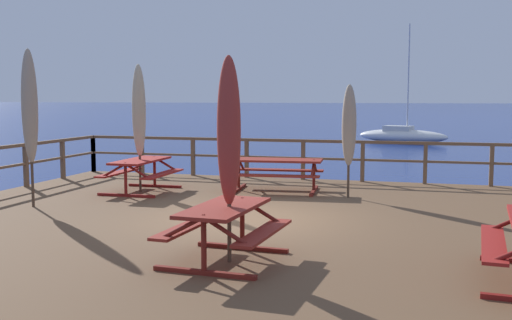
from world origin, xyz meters
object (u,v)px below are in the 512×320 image
picnic_table_mid_right (276,167)px  picnic_table_back_right (141,168)px  sailboat_distant (402,135)px  patio_umbrella_short_mid (30,107)px  patio_umbrella_tall_back_right (139,111)px  patio_umbrella_short_back (229,132)px  picnic_table_back_left (224,221)px  patio_umbrella_tall_front (349,126)px

picnic_table_mid_right → picnic_table_back_right: same height
sailboat_distant → patio_umbrella_short_mid: bearing=-101.3°
picnic_table_back_right → patio_umbrella_tall_back_right: 1.35m
picnic_table_back_right → patio_umbrella_short_back: size_ratio=0.69×
patio_umbrella_short_back → patio_umbrella_tall_back_right: bearing=126.7°
sailboat_distant → picnic_table_back_right: bearing=-99.9°
patio_umbrella_tall_back_right → sailboat_distant: (4.95, 28.18, -2.18)m
picnic_table_back_right → patio_umbrella_short_mid: bearing=-116.8°
picnic_table_mid_right → patio_umbrella_tall_back_right: size_ratio=0.76×
patio_umbrella_short_mid → sailboat_distant: sailboat_distant is taller
picnic_table_mid_right → patio_umbrella_tall_back_right: patio_umbrella_tall_back_right is taller
picnic_table_mid_right → picnic_table_back_right: (-3.05, -0.94, -0.01)m
picnic_table_mid_right → picnic_table_back_left: size_ratio=1.26×
patio_umbrella_short_back → patio_umbrella_short_mid: bearing=150.7°
picnic_table_back_left → patio_umbrella_short_mid: bearing=150.4°
patio_umbrella_short_back → sailboat_distant: size_ratio=0.36×
picnic_table_back_right → picnic_table_back_left: (3.88, -5.31, -0.01)m
picnic_table_mid_right → patio_umbrella_tall_front: 2.10m
picnic_table_mid_right → sailboat_distant: bearing=86.1°
patio_umbrella_tall_front → picnic_table_back_right: bearing=-174.2°
picnic_table_back_left → sailboat_distant: sailboat_distant is taller
picnic_table_mid_right → patio_umbrella_tall_back_right: bearing=-163.4°
picnic_table_back_left → picnic_table_back_right: bearing=126.1°
patio_umbrella_short_back → sailboat_distant: 33.60m
patio_umbrella_tall_front → sailboat_distant: (0.09, 27.72, -1.87)m
picnic_table_back_right → patio_umbrella_tall_front: patio_umbrella_tall_front is taller
picnic_table_mid_right → patio_umbrella_tall_back_right: (-3.08, -0.92, 1.34)m
picnic_table_back_right → patio_umbrella_short_mid: 3.08m
picnic_table_back_right → picnic_table_back_left: same height
sailboat_distant → patio_umbrella_tall_front: bearing=-90.2°
picnic_table_back_left → patio_umbrella_short_back: 1.22m
picnic_table_back_right → patio_umbrella_short_mid: (-1.22, -2.42, 1.48)m
picnic_table_mid_right → patio_umbrella_tall_front: size_ratio=0.91×
picnic_table_mid_right → picnic_table_back_left: 6.31m
patio_umbrella_tall_front → sailboat_distant: sailboat_distant is taller
patio_umbrella_tall_back_right → patio_umbrella_tall_front: bearing=5.5°
picnic_table_back_left → patio_umbrella_tall_front: 5.97m
patio_umbrella_tall_back_right → patio_umbrella_short_back: bearing=-53.3°
picnic_table_mid_right → patio_umbrella_short_mid: patio_umbrella_short_mid is taller
patio_umbrella_short_mid → sailboat_distant: (6.14, 30.62, -2.31)m
picnic_table_back_left → patio_umbrella_short_mid: size_ratio=0.57×
picnic_table_back_right → sailboat_distant: (4.92, 28.21, -0.83)m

